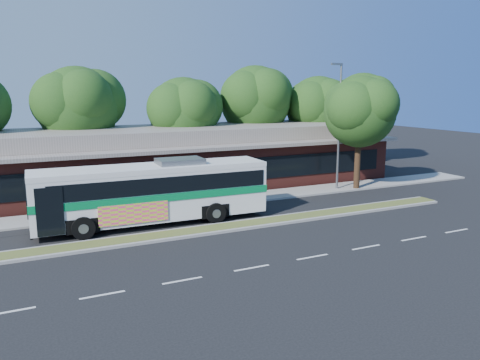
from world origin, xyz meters
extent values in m
plane|color=black|center=(0.00, 0.00, 0.00)|extent=(120.00, 120.00, 0.00)
cube|color=brown|center=(0.00, 0.60, 0.07)|extent=(26.00, 1.10, 0.15)
cube|color=gray|center=(0.00, 6.40, 0.06)|extent=(44.00, 2.60, 0.12)
cube|color=maroon|center=(0.00, 13.00, 1.60)|extent=(32.00, 10.00, 3.20)
cube|color=gray|center=(0.00, 13.00, 3.32)|extent=(33.20, 11.20, 0.24)
cube|color=gray|center=(0.00, 13.00, 3.95)|extent=(30.00, 8.00, 1.00)
cube|color=black|center=(0.00, 7.97, 1.70)|extent=(30.00, 0.06, 1.60)
cylinder|color=slate|center=(9.60, 6.00, 4.50)|extent=(0.16, 0.16, 9.00)
cube|color=slate|center=(9.20, 6.00, 9.00)|extent=(0.90, 0.18, 0.14)
cylinder|color=black|center=(-7.00, 16.00, 2.10)|extent=(0.44, 0.44, 4.20)
sphere|color=#133712|center=(-7.00, 16.00, 6.00)|extent=(6.00, 6.00, 6.00)
sphere|color=#133712|center=(-5.65, 16.45, 6.48)|extent=(4.68, 4.68, 4.68)
cylinder|color=black|center=(1.00, 15.00, 1.89)|extent=(0.44, 0.44, 3.78)
sphere|color=#133712|center=(1.00, 15.00, 5.46)|extent=(5.60, 5.60, 5.60)
sphere|color=#133712|center=(2.26, 15.42, 5.91)|extent=(4.37, 4.37, 4.37)
cylinder|color=black|center=(8.00, 16.00, 2.21)|extent=(0.44, 0.44, 4.41)
sphere|color=#133712|center=(8.00, 16.00, 6.27)|extent=(6.20, 6.20, 6.20)
sphere|color=#133712|center=(9.39, 16.46, 6.77)|extent=(4.84, 4.84, 4.84)
cylinder|color=black|center=(14.00, 15.00, 1.93)|extent=(0.44, 0.44, 3.86)
sphere|color=#133712|center=(14.00, 15.00, 5.60)|extent=(5.80, 5.80, 5.80)
sphere|color=#133712|center=(15.30, 15.43, 6.07)|extent=(4.52, 4.52, 4.52)
cylinder|color=black|center=(20.00, 16.00, 2.06)|extent=(0.44, 0.44, 4.12)
sphere|color=#133712|center=(20.00, 16.00, 5.92)|extent=(6.00, 6.00, 6.00)
sphere|color=#133712|center=(21.35, 16.45, 6.40)|extent=(4.68, 4.68, 4.68)
cube|color=silver|center=(-4.87, 3.17, 1.79)|extent=(12.52, 2.93, 2.87)
cube|color=black|center=(-4.56, 3.17, 2.36)|extent=(11.52, 2.96, 0.86)
cube|color=silver|center=(-4.87, 3.17, 3.09)|extent=(12.54, 2.95, 0.27)
cube|color=#05743A|center=(-4.87, 3.17, 1.70)|extent=(12.58, 2.99, 0.39)
cube|color=black|center=(-11.12, 3.31, 2.13)|extent=(0.11, 2.33, 1.78)
cube|color=black|center=(1.38, 3.03, 2.46)|extent=(0.11, 2.17, 1.15)
cube|color=#F24773|center=(-6.25, 1.84, 1.04)|extent=(3.53, 0.13, 1.04)
cube|color=slate|center=(-3.31, 3.14, 3.36)|extent=(2.53, 1.72, 0.31)
cylinder|color=black|center=(-8.74, 1.96, 0.57)|extent=(1.15, 0.40, 1.14)
cylinder|color=black|center=(-8.68, 4.56, 0.57)|extent=(1.15, 0.40, 1.14)
cylinder|color=black|center=(-1.78, 1.80, 0.57)|extent=(1.15, 0.40, 1.14)
cylinder|color=black|center=(-1.73, 4.41, 0.57)|extent=(1.15, 0.40, 1.14)
cylinder|color=black|center=(11.00, 5.50, 2.08)|extent=(0.44, 0.44, 4.16)
sphere|color=#133712|center=(11.00, 5.50, 5.69)|extent=(5.10, 5.10, 5.10)
sphere|color=#133712|center=(12.15, 5.89, 6.10)|extent=(3.98, 3.98, 3.98)
camera|label=1|loc=(-11.30, -21.25, 7.22)|focal=35.00mm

